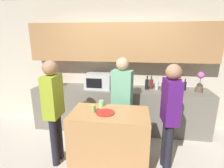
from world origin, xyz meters
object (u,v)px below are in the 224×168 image
Objects in this scene: plate_on_island at (105,113)px; cup_0 at (93,109)px; bottle_2 at (157,85)px; bottle_6 at (179,85)px; cup_1 at (101,103)px; bottle_4 at (169,87)px; bottle_1 at (151,84)px; person_center at (122,96)px; microwave at (98,81)px; potted_plant at (200,82)px; person_left at (170,111)px; bottle_3 at (163,87)px; toaster at (55,82)px; person_right at (54,105)px; bottle_7 at (185,86)px.

cup_0 is (-0.17, 0.01, 0.05)m from plate_on_island.
bottle_2 is at bearing 56.26° from plate_on_island.
bottle_6 is 3.48× the size of cup_1.
bottle_4 is 0.90× the size of plate_on_island.
bottle_1 is 1.37m from cup_1.
microwave is at bearing -35.97° from person_center.
cup_0 is (-1.81, -1.21, -0.14)m from potted_plant.
bottle_6 is 1.19m from person_left.
bottle_3 is (1.30, -0.06, -0.06)m from microwave.
cup_0 is (-1.22, -1.13, -0.04)m from bottle_4.
person_left reaches higher than bottle_2.
toaster reaches higher than cup_1.
microwave is at bearing 98.63° from cup_0.
bottle_6 is (0.32, 0.08, 0.04)m from bottle_3.
person_right is (-1.61, -1.21, -0.03)m from bottle_2.
plate_on_island is 0.90m from person_left.
person_right is (-0.68, -0.20, 0.02)m from cup_1.
potted_plant is 4.22× the size of cup_1.
bottle_2 is 1.38m from cup_1.
microwave is 2.22× the size of bottle_4.
person_right reaches higher than microwave.
person_center is (-0.71, 0.50, 0.01)m from person_left.
cup_0 is at bearing -146.21° from potted_plant.
bottle_3 is 0.97× the size of bottle_7.
bottle_3 is 0.70× the size of bottle_6.
bottle_1 is 1.13× the size of bottle_3.
person_right is at bearing -163.43° from cup_1.
bottle_7 is at bearing 43.16° from plate_on_island.
bottle_7 reaches higher than plate_on_island.
microwave is 5.55× the size of cup_1.
potted_plant is 3.75× the size of cup_0.
cup_0 is at bearing -124.38° from bottle_1.
toaster is 1.56m from cup_1.
potted_plant reaches higher than plate_on_island.
plate_on_island is 2.47× the size of cup_0.
bottle_7 is 0.15× the size of person_center.
cup_1 is 0.06× the size of person_right.
microwave is 2.00× the size of toaster.
potted_plant is 2.00m from cup_1.
toaster is at bearing -179.49° from bottle_6.
potted_plant is 1.67× the size of bottle_7.
bottle_3 is at bearing -38.05° from bottle_2.
cup_0 is at bearing -81.37° from microwave.
plate_on_island is at bearing -3.61° from cup_0.
bottle_4 is (0.10, -0.01, 0.00)m from bottle_3.
person_left is (1.00, -0.13, -0.00)m from cup_1.
person_right is (-0.61, 0.03, 0.01)m from cup_0.
bottle_7 is at bearing 39.55° from cup_0.
bottle_1 is at bearing 150.88° from bottle_4.
person_right reaches higher than bottle_4.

